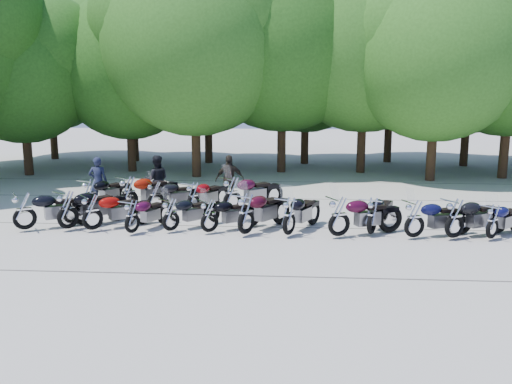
# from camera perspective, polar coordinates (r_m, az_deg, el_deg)

# --- Properties ---
(ground) EXTENTS (90.00, 90.00, 0.00)m
(ground) POSITION_cam_1_polar(r_m,az_deg,el_deg) (15.34, -0.38, -5.08)
(ground) COLOR #A59F95
(ground) RESTS_ON ground
(tree_1) EXTENTS (6.97, 6.97, 8.55)m
(tree_1) POSITION_cam_1_polar(r_m,az_deg,el_deg) (29.11, -23.47, 11.57)
(tree_1) COLOR #3A2614
(tree_1) RESTS_ON ground
(tree_2) EXTENTS (7.31, 7.31, 8.97)m
(tree_2) POSITION_cam_1_polar(r_m,az_deg,el_deg) (28.83, -13.31, 12.66)
(tree_2) COLOR #3A2614
(tree_2) RESTS_ON ground
(tree_3) EXTENTS (8.70, 8.70, 10.67)m
(tree_3) POSITION_cam_1_polar(r_m,az_deg,el_deg) (26.47, -6.54, 15.27)
(tree_3) COLOR #3A2614
(tree_3) RESTS_ON ground
(tree_4) EXTENTS (9.13, 9.13, 11.20)m
(tree_4) POSITION_cam_1_polar(r_m,az_deg,el_deg) (27.94, 2.80, 15.72)
(tree_4) COLOR #3A2614
(tree_4) RESTS_ON ground
(tree_5) EXTENTS (9.04, 9.04, 11.10)m
(tree_5) POSITION_cam_1_polar(r_m,az_deg,el_deg) (28.26, 11.40, 15.35)
(tree_5) COLOR #3A2614
(tree_5) RESTS_ON ground
(tree_6) EXTENTS (8.00, 8.00, 9.82)m
(tree_6) POSITION_cam_1_polar(r_m,az_deg,el_deg) (26.40, 18.55, 13.70)
(tree_6) COLOR #3A2614
(tree_6) RESTS_ON ground
(tree_9) EXTENTS (7.59, 7.59, 9.32)m
(tree_9) POSITION_cam_1_polar(r_m,az_deg,el_deg) (35.50, -20.97, 12.16)
(tree_9) COLOR #3A2614
(tree_9) RESTS_ON ground
(tree_10) EXTENTS (7.78, 7.78, 9.55)m
(tree_10) POSITION_cam_1_polar(r_m,az_deg,el_deg) (33.09, -12.96, 12.98)
(tree_10) COLOR #3A2614
(tree_10) RESTS_ON ground
(tree_11) EXTENTS (7.56, 7.56, 9.28)m
(tree_11) POSITION_cam_1_polar(r_m,az_deg,el_deg) (31.56, -5.14, 13.03)
(tree_11) COLOR #3A2614
(tree_11) RESTS_ON ground
(tree_12) EXTENTS (7.88, 7.88, 9.67)m
(tree_12) POSITION_cam_1_polar(r_m,az_deg,el_deg) (31.25, 5.29, 13.48)
(tree_12) COLOR #3A2614
(tree_12) RESTS_ON ground
(tree_13) EXTENTS (8.31, 8.31, 10.20)m
(tree_13) POSITION_cam_1_polar(r_m,az_deg,el_deg) (32.74, 14.09, 13.63)
(tree_13) COLOR #3A2614
(tree_13) RESTS_ON ground
(tree_14) EXTENTS (8.02, 8.02, 9.84)m
(tree_14) POSITION_cam_1_polar(r_m,az_deg,el_deg) (32.32, 21.67, 12.88)
(tree_14) COLOR #3A2614
(tree_14) RESTS_ON ground
(motorcycle_0) EXTENTS (2.36, 1.92, 1.34)m
(motorcycle_0) POSITION_cam_1_polar(r_m,az_deg,el_deg) (17.50, -23.22, -1.73)
(motorcycle_0) COLOR black
(motorcycle_0) RESTS_ON ground
(motorcycle_1) EXTENTS (2.08, 2.36, 1.37)m
(motorcycle_1) POSITION_cam_1_polar(r_m,az_deg,el_deg) (17.14, -19.22, -1.65)
(motorcycle_1) COLOR black
(motorcycle_1) RESTS_ON ground
(motorcycle_2) EXTENTS (2.17, 1.97, 1.27)m
(motorcycle_2) POSITION_cam_1_polar(r_m,az_deg,el_deg) (16.79, -16.86, -1.93)
(motorcycle_2) COLOR #890805
(motorcycle_2) RESTS_ON ground
(motorcycle_3) EXTENTS (1.47, 2.11, 1.16)m
(motorcycle_3) POSITION_cam_1_polar(r_m,az_deg,el_deg) (16.16, -12.93, -2.42)
(motorcycle_3) COLOR #3A0725
(motorcycle_3) RESTS_ON ground
(motorcycle_4) EXTENTS (1.88, 1.91, 1.16)m
(motorcycle_4) POSITION_cam_1_polar(r_m,az_deg,el_deg) (16.19, -8.97, -2.25)
(motorcycle_4) COLOR black
(motorcycle_4) RESTS_ON ground
(motorcycle_5) EXTENTS (2.00, 1.77, 1.16)m
(motorcycle_5) POSITION_cam_1_polar(r_m,az_deg,el_deg) (15.90, -4.93, -2.39)
(motorcycle_5) COLOR black
(motorcycle_5) RESTS_ON ground
(motorcycle_6) EXTENTS (1.99, 2.50, 1.41)m
(motorcycle_6) POSITION_cam_1_polar(r_m,az_deg,el_deg) (15.57, -1.06, -2.17)
(motorcycle_6) COLOR #360715
(motorcycle_6) RESTS_ON ground
(motorcycle_7) EXTENTS (1.67, 2.39, 1.31)m
(motorcycle_7) POSITION_cam_1_polar(r_m,az_deg,el_deg) (15.53, 3.51, -2.41)
(motorcycle_7) COLOR black
(motorcycle_7) RESTS_ON ground
(motorcycle_8) EXTENTS (2.49, 1.71, 1.36)m
(motorcycle_8) POSITION_cam_1_polar(r_m,az_deg,el_deg) (15.52, 8.76, -2.42)
(motorcycle_8) COLOR #33071C
(motorcycle_8) RESTS_ON ground
(motorcycle_9) EXTENTS (1.58, 2.33, 1.27)m
(motorcycle_9) POSITION_cam_1_polar(r_m,az_deg,el_deg) (15.96, 12.12, -2.35)
(motorcycle_9) COLOR black
(motorcycle_9) RESTS_ON ground
(motorcycle_10) EXTENTS (2.34, 1.50, 1.27)m
(motorcycle_10) POSITION_cam_1_polar(r_m,az_deg,el_deg) (15.89, 16.37, -2.60)
(motorcycle_10) COLOR black
(motorcycle_10) RESTS_ON ground
(motorcycle_11) EXTENTS (2.42, 1.76, 1.34)m
(motorcycle_11) POSITION_cam_1_polar(r_m,az_deg,el_deg) (16.17, 20.22, -2.48)
(motorcycle_11) COLOR black
(motorcycle_11) RESTS_ON ground
(motorcycle_12) EXTENTS (1.91, 1.87, 1.16)m
(motorcycle_12) POSITION_cam_1_polar(r_m,az_deg,el_deg) (16.53, 23.66, -2.77)
(motorcycle_12) COLOR #0D0D39
(motorcycle_12) RESTS_ON ground
(motorcycle_13) EXTENTS (1.66, 2.38, 1.30)m
(motorcycle_13) POSITION_cam_1_polar(r_m,az_deg,el_deg) (19.53, -17.07, -0.17)
(motorcycle_13) COLOR black
(motorcycle_13) RESTS_ON ground
(motorcycle_14) EXTENTS (2.18, 2.46, 1.43)m
(motorcycle_14) POSITION_cam_1_polar(r_m,az_deg,el_deg) (19.08, -13.25, -0.03)
(motorcycle_14) COLOR #941405
(motorcycle_14) RESTS_ON ground
(motorcycle_15) EXTENTS (2.17, 1.68, 1.21)m
(motorcycle_15) POSITION_cam_1_polar(r_m,az_deg,el_deg) (19.01, -10.51, -0.30)
(motorcycle_15) COLOR black
(motorcycle_15) RESTS_ON ground
(motorcycle_16) EXTENTS (1.68, 2.24, 1.24)m
(motorcycle_16) POSITION_cam_1_polar(r_m,az_deg,el_deg) (18.48, -6.64, -0.46)
(motorcycle_16) COLOR maroon
(motorcycle_16) RESTS_ON ground
(motorcycle_17) EXTENTS (2.41, 2.27, 1.44)m
(motorcycle_17) POSITION_cam_1_polar(r_m,az_deg,el_deg) (18.48, -2.53, -0.10)
(motorcycle_17) COLOR #38071F
(motorcycle_17) RESTS_ON ground
(rider_0) EXTENTS (0.71, 0.52, 1.81)m
(rider_0) POSITION_cam_1_polar(r_m,az_deg,el_deg) (20.45, -16.29, 1.07)
(rider_0) COLOR #1A1F37
(rider_0) RESTS_ON ground
(rider_1) EXTENTS (1.03, 0.89, 1.82)m
(rider_1) POSITION_cam_1_polar(r_m,az_deg,el_deg) (20.31, -10.41, 1.27)
(rider_1) COLOR black
(rider_1) RESTS_ON ground
(rider_2) EXTENTS (1.14, 0.69, 1.82)m
(rider_2) POSITION_cam_1_polar(r_m,az_deg,el_deg) (20.06, -2.79, 1.32)
(rider_2) COLOR black
(rider_2) RESTS_ON ground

